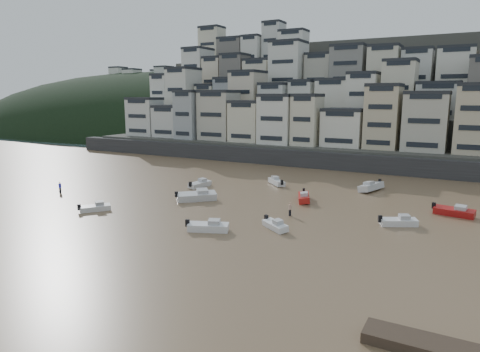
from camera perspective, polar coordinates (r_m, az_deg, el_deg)
The scene contains 17 objects.
ground at distance 45.62m, azimuth -29.30°, elevation -10.12°, with size 400.00×400.00×0.00m, color brown.
sea_strip at distance 222.95m, azimuth -12.67°, elevation 6.49°, with size 340.00×340.00×0.00m, color #435761.
harbor_wall at distance 91.96m, azimuth 11.34°, elevation 2.07°, with size 140.00×3.00×3.50m, color #38383A.
hillside at distance 128.68m, azimuth 19.02°, elevation 9.13°, with size 141.04×66.00×50.00m.
headland at distance 205.62m, azimuth -11.36°, elevation 6.21°, with size 216.00×135.00×53.33m.
boat_a at distance 48.78m, azimuth -4.26°, elevation -6.59°, with size 5.06×1.66×1.38m, color white, non-canonical shape.
boat_b at distance 49.56m, azimuth 4.70°, elevation -6.44°, with size 4.29×1.41×1.17m, color white, non-canonical shape.
boat_c at distance 62.76m, azimuth -5.80°, elevation -2.55°, with size 6.25×2.05×1.71m, color silver, non-canonical shape.
boat_d at distance 54.07m, azimuth 20.40°, elevation -5.58°, with size 4.67×1.53×1.27m, color white, non-canonical shape.
boat_e at distance 63.02m, azimuth 8.53°, elevation -2.69°, with size 5.27×1.73×1.44m, color #B51A16, non-canonical shape.
boat_f at distance 72.19m, azimuth -5.38°, elevation -0.95°, with size 4.90×1.60×1.34m, color silver, non-canonical shape.
boat_g at distance 61.22m, azimuth 26.66°, elevation -4.12°, with size 5.26×1.72×1.43m, color #A51414, non-canonical shape.
boat_h at distance 74.03m, azimuth 4.91°, elevation -0.64°, with size 5.02×1.64×1.37m, color silver, non-canonical shape.
boat_i at distance 72.27m, azimuth 17.08°, elevation -1.24°, with size 6.06×1.98×1.65m, color silver, non-canonical shape.
boat_j at distance 60.22m, azimuth -18.74°, elevation -3.91°, with size 4.25×1.39×1.16m, color white, non-canonical shape.
person_blue at distance 73.22m, azimuth -22.87°, elevation -1.43°, with size 0.44×0.44×1.74m, color #1817B2, non-canonical shape.
person_pink at distance 55.11m, azimuth 6.68°, elevation -4.41°, with size 0.44×0.44×1.74m, color tan, non-canonical shape.
Camera 1 is at (37.09, -21.86, 15.10)m, focal length 32.00 mm.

